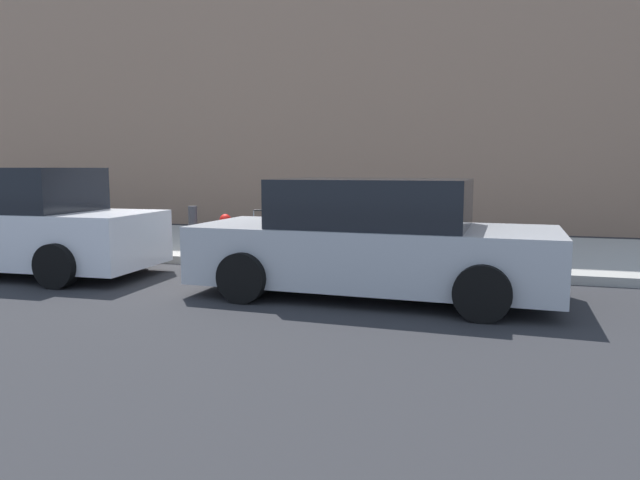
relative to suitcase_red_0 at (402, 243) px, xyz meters
The scene contains 13 objects.
ground_plane 3.51m from the suitcase_red_0, 12.78° to the left, with size 40.00×40.00×0.00m, color #28282B.
sidewalk_curb 3.83m from the suitcase_red_0, 26.99° to the right, with size 18.00×5.00×0.14m, color #9E9B93.
building_facade_sidewalk_side 10.10m from the suitcase_red_0, 65.20° to the right, with size 24.00×3.00×12.93m, color #9E7A60.
suitcase_red_0 is the anchor object (origin of this frame).
suitcase_maroon_1 0.52m from the suitcase_red_0, 16.40° to the left, with size 0.46×0.23×0.62m.
suitcase_silver_2 1.01m from the suitcase_red_0, ahead, with size 0.40×0.24×0.77m.
suitcase_olive_3 1.49m from the suitcase_red_0, ahead, with size 0.40×0.22×0.82m.
suitcase_black_4 2.02m from the suitcase_red_0, ahead, with size 0.51×0.29×0.79m.
suitcase_teal_5 2.53m from the suitcase_red_0, ahead, with size 0.36×0.20×0.81m.
fire_hydrant 3.24m from the suitcase_red_0, ahead, with size 0.39×0.21×0.71m.
bollard_post 3.83m from the suitcase_red_0, ahead, with size 0.16×0.16×0.85m, color #333338.
parked_car_silver_0 2.28m from the suitcase_red_0, 88.59° to the left, with size 4.73×2.17×1.54m.
parked_car_white_1 6.27m from the suitcase_red_0, 21.20° to the left, with size 4.60×2.05×1.69m.
Camera 1 is at (-4.81, 8.90, 1.68)m, focal length 32.35 mm.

